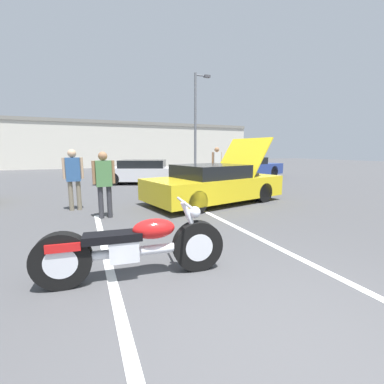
% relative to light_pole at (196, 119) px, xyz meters
% --- Properties ---
extents(ground_plane, '(80.00, 80.00, 0.00)m').
position_rel_light_pole_xyz_m(ground_plane, '(-6.32, -16.09, -3.88)').
color(ground_plane, '#474749').
extents(parking_stripe_middle, '(0.12, 5.48, 0.01)m').
position_rel_light_pole_xyz_m(parking_stripe_middle, '(-7.51, -13.34, -3.87)').
color(parking_stripe_middle, white).
rests_on(parking_stripe_middle, ground).
extents(parking_stripe_back, '(0.12, 5.48, 0.01)m').
position_rel_light_pole_xyz_m(parking_stripe_back, '(-4.79, -13.34, -3.87)').
color(parking_stripe_back, white).
rests_on(parking_stripe_back, ground).
extents(far_building, '(32.00, 4.20, 4.40)m').
position_rel_light_pole_xyz_m(far_building, '(-6.32, 10.21, -1.54)').
color(far_building, beige).
rests_on(far_building, ground).
extents(light_pole, '(1.21, 0.28, 7.00)m').
position_rel_light_pole_xyz_m(light_pole, '(0.00, 0.00, 0.00)').
color(light_pole, slate).
rests_on(light_pole, ground).
extents(motorcycle, '(2.39, 0.70, 0.98)m').
position_rel_light_pole_xyz_m(motorcycle, '(-7.23, -14.25, -3.47)').
color(motorcycle, black).
rests_on(motorcycle, ground).
extents(show_car_hood_open, '(4.61, 2.81, 2.05)m').
position_rel_light_pole_xyz_m(show_car_hood_open, '(-3.96, -10.30, -3.28)').
color(show_car_hood_open, yellow).
rests_on(show_car_hood_open, ground).
extents(parked_car_right_row, '(4.97, 2.94, 1.22)m').
position_rel_light_pole_xyz_m(parked_car_right_row, '(1.35, -4.52, -3.28)').
color(parked_car_right_row, navy).
rests_on(parked_car_right_row, ground).
extents(parked_car_mid_row, '(5.10, 3.44, 1.16)m').
position_rel_light_pole_xyz_m(parked_car_mid_row, '(-4.85, -4.71, -3.31)').
color(parked_car_mid_row, silver).
rests_on(parked_car_mid_row, ground).
extents(spectator_near_motorcycle, '(0.52, 0.23, 1.79)m').
position_rel_light_pole_xyz_m(spectator_near_motorcycle, '(-1.77, -6.38, -2.81)').
color(spectator_near_motorcycle, '#38476B').
rests_on(spectator_near_motorcycle, ground).
extents(spectator_by_show_car, '(0.52, 0.22, 1.67)m').
position_rel_light_pole_xyz_m(spectator_by_show_car, '(-8.01, -9.74, -2.89)').
color(spectator_by_show_car, gray).
rests_on(spectator_by_show_car, ground).
extents(spectator_midground, '(0.52, 0.21, 1.61)m').
position_rel_light_pole_xyz_m(spectator_midground, '(-7.31, -10.94, -2.93)').
color(spectator_midground, '#333338').
rests_on(spectator_midground, ground).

